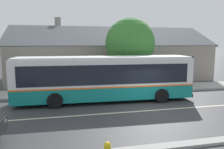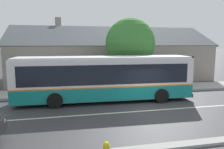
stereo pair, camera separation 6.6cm
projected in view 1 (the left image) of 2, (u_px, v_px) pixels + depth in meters
ground_plane at (152, 110)px, 13.56m from camera, size 300.00×300.00×0.00m
sidewalk_far at (125, 90)px, 19.35m from camera, size 60.00×3.00×0.15m
curb_near at (198, 143)px, 8.97m from camera, size 60.00×0.50×0.12m
lane_divider_stripe at (152, 110)px, 13.56m from camera, size 60.00×0.16×0.01m
community_building at (109, 60)px, 26.70m from camera, size 22.31×10.41×7.17m
transit_bus at (105, 77)px, 15.59m from camera, size 12.53×3.07×3.21m
bench_by_building at (32, 89)px, 17.07m from camera, size 1.80×0.51×0.94m
street_tree_primary at (130, 43)px, 19.77m from camera, size 4.50×4.50×6.40m
bus_stop_sign at (173, 72)px, 19.03m from camera, size 0.36×0.07×2.40m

